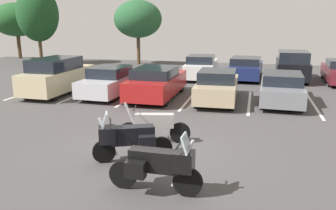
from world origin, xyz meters
name	(u,v)px	position (x,y,z in m)	size (l,w,h in m)	color
ground	(151,151)	(0.00, 0.00, -0.05)	(44.00, 44.00, 0.10)	#423F3F
motorcycle_touring	(129,138)	(-0.32, -0.94, 0.65)	(2.03, 1.22, 1.39)	black
motorcycle_second	(154,125)	(-0.09, 0.62, 0.56)	(2.21, 0.75, 1.29)	black
motorcycle_third	(158,165)	(0.90, -2.49, 0.65)	(2.16, 0.87, 1.41)	black
parking_stripes	(161,97)	(-1.56, 6.99, 0.00)	(14.31, 4.98, 0.01)	silver
car_champagne	(57,76)	(-6.99, 6.60, 0.91)	(1.86, 4.77, 1.86)	#C1B289
car_silver	(112,81)	(-4.17, 7.04, 0.69)	(1.95, 4.87, 1.46)	#B7B7BC
car_red	(157,82)	(-1.76, 6.85, 0.76)	(1.99, 4.86, 1.52)	maroon
car_tan	(217,86)	(1.21, 6.76, 0.73)	(1.87, 4.50, 1.49)	tan
car_grey	(281,88)	(4.10, 7.28, 0.69)	(2.00, 4.81, 1.40)	slate
car_far_white	(201,67)	(-0.54, 13.32, 0.72)	(1.97, 4.96, 1.51)	white
car_far_navy	(246,68)	(2.29, 13.71, 0.70)	(2.16, 4.79, 1.40)	navy
car_far_black	(292,66)	(5.13, 13.81, 0.90)	(2.02, 4.47, 1.85)	black
tree_far_left	(17,20)	(-19.63, 20.78, 3.70)	(4.61, 4.61, 5.30)	#4C3823
tree_left	(38,14)	(-14.77, 17.01, 4.15)	(3.38, 3.38, 6.40)	#4C3823
tree_center_right	(138,19)	(-6.88, 19.35, 3.75)	(4.01, 4.01, 5.32)	#4C3823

